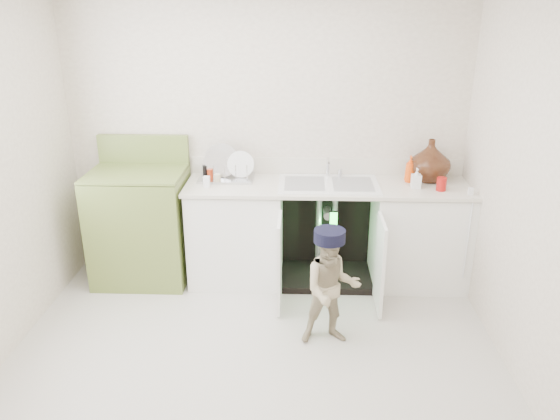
{
  "coord_description": "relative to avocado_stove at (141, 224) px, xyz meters",
  "views": [
    {
      "loc": [
        0.31,
        -3.22,
        2.37
      ],
      "look_at": [
        0.15,
        0.7,
        0.85
      ],
      "focal_mm": 35.0,
      "sensor_mm": 36.0,
      "label": 1
    }
  ],
  "objects": [
    {
      "name": "avocado_stove",
      "position": [
        0.0,
        0.0,
        0.0
      ],
      "size": [
        0.81,
        0.65,
        1.25
      ],
      "color": "olive",
      "rests_on": "ground"
    },
    {
      "name": "repair_worker",
      "position": [
        1.63,
        -0.95,
        -0.07
      ],
      "size": [
        0.46,
        0.82,
        0.89
      ],
      "rotation": [
        0.0,
        0.0,
        0.13
      ],
      "color": "tan",
      "rests_on": "ground"
    },
    {
      "name": "ground",
      "position": [
        1.09,
        -1.18,
        -0.52
      ],
      "size": [
        3.5,
        3.5,
        0.0
      ],
      "primitive_type": "plane",
      "color": "#BBB1A4",
      "rests_on": "ground"
    },
    {
      "name": "room_shell",
      "position": [
        1.09,
        -1.18,
        0.73
      ],
      "size": [
        6.0,
        5.5,
        1.26
      ],
      "color": "silver",
      "rests_on": "ground"
    },
    {
      "name": "counter_run",
      "position": [
        1.68,
        0.03,
        -0.03
      ],
      "size": [
        2.44,
        1.02,
        1.27
      ],
      "color": "white",
      "rests_on": "ground"
    }
  ]
}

